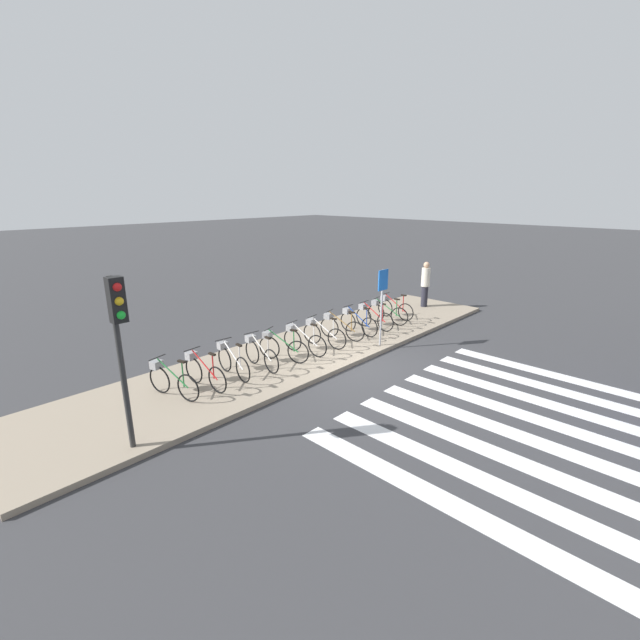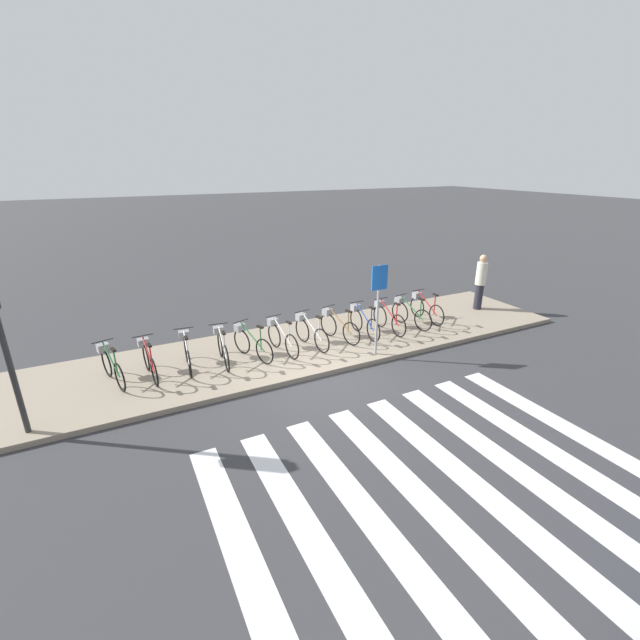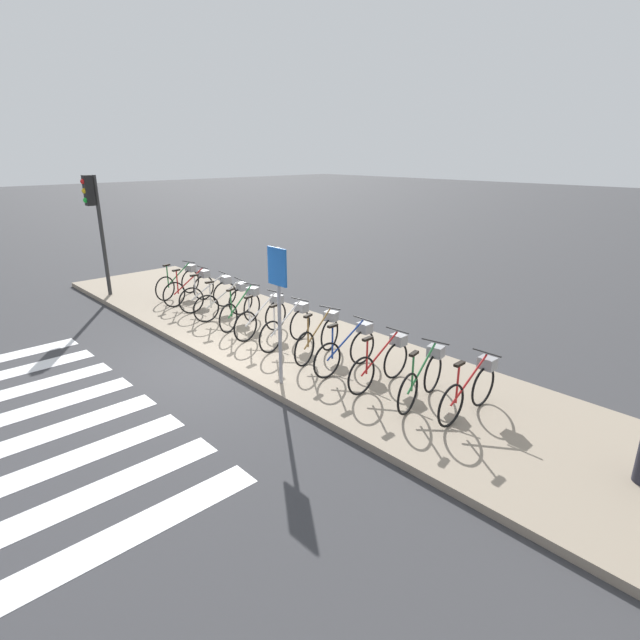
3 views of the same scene
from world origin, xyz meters
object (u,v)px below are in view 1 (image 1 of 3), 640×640
Objects in this scene: parked_bicycle_11 at (393,307)px; sign_post at (382,295)px; parked_bicycle_1 at (202,370)px; parked_bicycle_2 at (231,360)px; pedestrian at (425,283)px; parked_bicycle_5 at (302,339)px; parked_bicycle_0 at (170,379)px; parked_bicycle_7 at (339,326)px; parked_bicycle_8 at (356,321)px; traffic_light at (119,329)px; parked_bicycle_9 at (372,316)px; parked_bicycle_4 at (280,346)px; parked_bicycle_3 at (259,352)px; parked_bicycle_6 at (322,333)px; parked_bicycle_10 at (385,312)px.

sign_post is at bearing -152.50° from parked_bicycle_11.
parked_bicycle_1 and parked_bicycle_2 have the same top height.
sign_post is at bearing -163.67° from pedestrian.
parked_bicycle_2 and parked_bicycle_5 have the same top height.
parked_bicycle_0 and parked_bicycle_5 have the same top height.
pedestrian is (5.42, 0.17, 0.54)m from parked_bicycle_7.
parked_bicycle_8 is at bearing 72.81° from sign_post.
traffic_light reaches higher than parked_bicycle_1.
parked_bicycle_11 is (7.97, 0.09, 0.00)m from parked_bicycle_1.
parked_bicycle_0 is 11.05m from pedestrian.
parked_bicycle_1 is at bearing 179.05° from parked_bicycle_9.
parked_bicycle_11 is 0.85× the size of pedestrian.
parked_bicycle_0 is at bearing -179.71° from pedestrian.
traffic_light is at bearing -164.10° from parked_bicycle_4.
parked_bicycle_2 and parked_bicycle_3 have the same top height.
parked_bicycle_6 is (2.31, -0.06, 0.00)m from parked_bicycle_3.
parked_bicycle_4 is 0.63× the size of sign_post.
parked_bicycle_3 is at bearing -178.94° from parked_bicycle_11.
parked_bicycle_11 is at bearing 8.20° from traffic_light.
parked_bicycle_3 is at bearing -0.98° from parked_bicycle_1.
parked_bicycle_8 is at bearing 0.33° from parked_bicycle_5.
parked_bicycle_1 and parked_bicycle_10 have the same top height.
parked_bicycle_1 is 1.67m from parked_bicycle_3.
parked_bicycle_1 and parked_bicycle_3 have the same top height.
traffic_light reaches higher than parked_bicycle_10.
parked_bicycle_3 is at bearing 19.09° from traffic_light.
parked_bicycle_0 is 0.98× the size of parked_bicycle_5.
parked_bicycle_2 is at bearing 24.94° from traffic_light.
parked_bicycle_2 is 1.00× the size of parked_bicycle_5.
parked_bicycle_0 and parked_bicycle_6 have the same top height.
parked_bicycle_4 is 7.92m from pedestrian.
traffic_light is (-3.92, -1.36, 1.85)m from parked_bicycle_3.
parked_bicycle_1 is 1.00× the size of parked_bicycle_8.
parked_bicycle_5 and parked_bicycle_8 have the same top height.
parked_bicycle_3 is 4.54m from traffic_light.
parked_bicycle_3 is at bearing -178.87° from pedestrian.
parked_bicycle_0 is 0.97× the size of parked_bicycle_1.
parked_bicycle_4 is 0.95× the size of parked_bicycle_11.
parked_bicycle_5 is at bearing -178.08° from parked_bicycle_7.
sign_post reaches higher than parked_bicycle_9.
parked_bicycle_2 is 5.59m from parked_bicycle_9.
parked_bicycle_7 is at bearing -1.29° from parked_bicycle_2.
parked_bicycle_3 is 3.17m from parked_bicycle_7.
parked_bicycle_1 and parked_bicycle_4 have the same top height.
parked_bicycle_4 is 3.35m from sign_post.
parked_bicycle_5 is 1.02× the size of parked_bicycle_7.
parked_bicycle_9 is (3.28, -0.02, 0.00)m from parked_bicycle_5.
parked_bicycle_5 and parked_bicycle_11 have the same top height.
parked_bicycle_5 is 7.12m from pedestrian.
parked_bicycle_2 and parked_bicycle_4 have the same top height.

